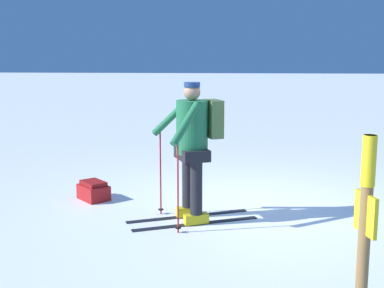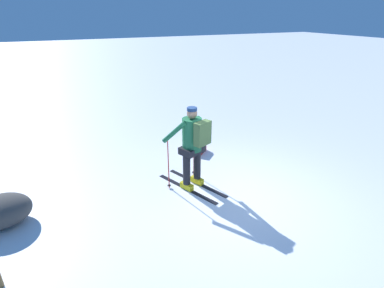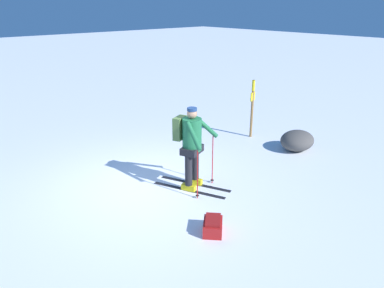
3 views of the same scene
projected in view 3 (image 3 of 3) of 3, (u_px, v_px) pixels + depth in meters
name	position (u px, v px, depth m)	size (l,w,h in m)	color
ground_plane	(144.00, 184.00, 8.03)	(80.00, 80.00, 0.00)	white
skier	(191.00, 142.00, 7.54)	(1.08, 1.65, 1.73)	black
dropped_backpack	(213.00, 226.00, 6.30)	(0.54, 0.53, 0.27)	maroon
trail_marker	(252.00, 104.00, 10.53)	(0.24, 0.08, 1.65)	olive
rock_boulder	(297.00, 140.00, 9.80)	(0.96, 0.81, 0.53)	#474442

